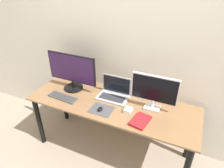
{
  "coord_description": "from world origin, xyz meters",
  "views": [
    {
      "loc": [
        0.73,
        -1.29,
        2.01
      ],
      "look_at": [
        -0.01,
        0.34,
        0.94
      ],
      "focal_mm": 32.0,
      "sensor_mm": 36.0,
      "label": 1
    }
  ],
  "objects_px": {
    "mouse": "(100,109)",
    "monitor_left": "(72,71)",
    "laptop": "(114,92)",
    "monitor_right": "(154,91)",
    "power_brick": "(128,110)",
    "keyboard": "(63,97)",
    "book": "(140,121)"
  },
  "relations": [
    {
      "from": "mouse",
      "to": "monitor_left",
      "type": "bearing_deg",
      "value": 152.42
    },
    {
      "from": "laptop",
      "to": "monitor_right",
      "type": "bearing_deg",
      "value": -5.47
    },
    {
      "from": "monitor_left",
      "to": "power_brick",
      "type": "bearing_deg",
      "value": -11.27
    },
    {
      "from": "keyboard",
      "to": "power_brick",
      "type": "relative_size",
      "value": 3.91
    },
    {
      "from": "monitor_left",
      "to": "monitor_right",
      "type": "height_order",
      "value": "monitor_left"
    },
    {
      "from": "book",
      "to": "mouse",
      "type": "bearing_deg",
      "value": -179.17
    },
    {
      "from": "monitor_right",
      "to": "laptop",
      "type": "bearing_deg",
      "value": 174.53
    },
    {
      "from": "monitor_right",
      "to": "keyboard",
      "type": "height_order",
      "value": "monitor_right"
    },
    {
      "from": "laptop",
      "to": "mouse",
      "type": "relative_size",
      "value": 5.01
    },
    {
      "from": "monitor_left",
      "to": "book",
      "type": "height_order",
      "value": "monitor_left"
    },
    {
      "from": "mouse",
      "to": "power_brick",
      "type": "height_order",
      "value": "mouse"
    },
    {
      "from": "mouse",
      "to": "keyboard",
      "type": "bearing_deg",
      "value": 175.96
    },
    {
      "from": "laptop",
      "to": "book",
      "type": "xyz_separation_m",
      "value": [
        0.4,
        -0.3,
        -0.04
      ]
    },
    {
      "from": "monitor_right",
      "to": "mouse",
      "type": "height_order",
      "value": "monitor_right"
    },
    {
      "from": "keyboard",
      "to": "mouse",
      "type": "bearing_deg",
      "value": -4.04
    },
    {
      "from": "mouse",
      "to": "book",
      "type": "xyz_separation_m",
      "value": [
        0.43,
        0.01,
        -0.01
      ]
    },
    {
      "from": "monitor_left",
      "to": "monitor_right",
      "type": "xyz_separation_m",
      "value": [
        0.97,
        0.0,
        -0.01
      ]
    },
    {
      "from": "monitor_right",
      "to": "mouse",
      "type": "relative_size",
      "value": 6.74
    },
    {
      "from": "monitor_right",
      "to": "laptop",
      "type": "distance_m",
      "value": 0.48
    },
    {
      "from": "book",
      "to": "power_brick",
      "type": "relative_size",
      "value": 2.59
    },
    {
      "from": "keyboard",
      "to": "laptop",
      "type": "bearing_deg",
      "value": 27.06
    },
    {
      "from": "power_brick",
      "to": "monitor_right",
      "type": "bearing_deg",
      "value": 35.8
    },
    {
      "from": "power_brick",
      "to": "monitor_left",
      "type": "bearing_deg",
      "value": 168.73
    },
    {
      "from": "monitor_left",
      "to": "mouse",
      "type": "relative_size",
      "value": 8.77
    },
    {
      "from": "book",
      "to": "monitor_left",
      "type": "bearing_deg",
      "value": 164.73
    },
    {
      "from": "monitor_left",
      "to": "book",
      "type": "relative_size",
      "value": 2.57
    },
    {
      "from": "monitor_left",
      "to": "keyboard",
      "type": "bearing_deg",
      "value": -90.07
    },
    {
      "from": "keyboard",
      "to": "book",
      "type": "height_order",
      "value": "book"
    },
    {
      "from": "monitor_left",
      "to": "keyboard",
      "type": "xyz_separation_m",
      "value": [
        -0.0,
        -0.22,
        -0.22
      ]
    },
    {
      "from": "mouse",
      "to": "power_brick",
      "type": "bearing_deg",
      "value": 21.69
    },
    {
      "from": "keyboard",
      "to": "monitor_right",
      "type": "bearing_deg",
      "value": 12.94
    },
    {
      "from": "book",
      "to": "keyboard",
      "type": "bearing_deg",
      "value": 178.22
    }
  ]
}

